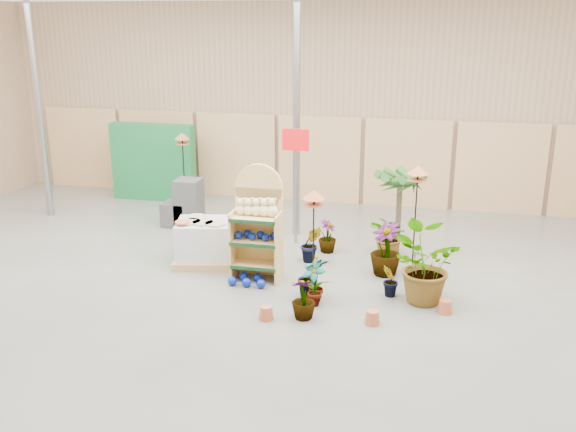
% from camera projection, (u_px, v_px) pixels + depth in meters
% --- Properties ---
extents(room, '(15.20, 12.10, 4.70)m').
position_uv_depth(room, '(260.00, 150.00, 9.76)').
color(room, '#5A5B53').
rests_on(room, ground).
extents(display_shelf, '(0.80, 0.51, 1.90)m').
position_uv_depth(display_shelf, '(258.00, 227.00, 10.50)').
color(display_shelf, tan).
rests_on(display_shelf, ground).
extents(teddy_bears, '(0.71, 0.19, 0.31)m').
position_uv_depth(teddy_bears, '(258.00, 208.00, 10.31)').
color(teddy_bears, beige).
rests_on(teddy_bears, display_shelf).
extents(gazing_balls_shelf, '(0.70, 0.24, 0.13)m').
position_uv_depth(gazing_balls_shelf, '(256.00, 235.00, 10.43)').
color(gazing_balls_shelf, '#081E91').
rests_on(gazing_balls_shelf, display_shelf).
extents(gazing_balls_floor, '(0.63, 0.39, 0.15)m').
position_uv_depth(gazing_balls_floor, '(248.00, 280.00, 10.38)').
color(gazing_balls_floor, '#081E91').
rests_on(gazing_balls_floor, ground).
extents(pallet_stack, '(1.26, 1.12, 0.80)m').
position_uv_depth(pallet_stack, '(206.00, 242.00, 11.20)').
color(pallet_stack, tan).
rests_on(pallet_stack, ground).
extents(charcoal_planters, '(0.80, 0.50, 1.00)m').
position_uv_depth(charcoal_planters, '(185.00, 207.00, 13.17)').
color(charcoal_planters, '#313131').
rests_on(charcoal_planters, ground).
extents(trellis_stock, '(2.00, 0.30, 1.80)m').
position_uv_depth(trellis_stock, '(153.00, 162.00, 14.97)').
color(trellis_stock, '#166831').
rests_on(trellis_stock, ground).
extents(offer_sign, '(0.50, 0.08, 2.20)m').
position_uv_depth(offer_sign, '(296.00, 163.00, 11.86)').
color(offer_sign, gray).
rests_on(offer_sign, ground).
extents(bird_table_front, '(0.34, 0.34, 1.63)m').
position_uv_depth(bird_table_front, '(314.00, 198.00, 9.83)').
color(bird_table_front, black).
rests_on(bird_table_front, ground).
extents(bird_table_right, '(0.34, 0.34, 1.86)m').
position_uv_depth(bird_table_right, '(418.00, 174.00, 10.39)').
color(bird_table_right, black).
rests_on(bird_table_right, ground).
extents(bird_table_back, '(0.34, 0.34, 1.75)m').
position_uv_depth(bird_table_back, '(182.00, 138.00, 13.90)').
color(bird_table_back, black).
rests_on(bird_table_back, ground).
extents(palm, '(0.70, 0.70, 1.65)m').
position_uv_depth(palm, '(400.00, 179.00, 11.37)').
color(palm, brown).
rests_on(palm, ground).
extents(potted_plant_0, '(0.46, 0.45, 0.73)m').
position_uv_depth(potted_plant_0, '(317.00, 279.00, 9.70)').
color(potted_plant_0, '#24521A').
rests_on(potted_plant_0, ground).
extents(potted_plant_1, '(0.46, 0.49, 0.70)m').
position_uv_depth(potted_plant_1, '(309.00, 276.00, 9.84)').
color(potted_plant_1, '#24521A').
rests_on(potted_plant_1, ground).
extents(potted_plant_3, '(0.72, 0.72, 0.91)m').
position_uv_depth(potted_plant_3, '(386.00, 249.00, 10.67)').
color(potted_plant_3, '#24521A').
rests_on(potted_plant_3, ground).
extents(potted_plant_5, '(0.44, 0.39, 0.67)m').
position_uv_depth(potted_plant_5, '(311.00, 244.00, 11.27)').
color(potted_plant_5, '#24521A').
rests_on(potted_plant_5, ground).
extents(potted_plant_6, '(0.93, 0.91, 0.78)m').
position_uv_depth(potted_plant_6, '(390.00, 236.00, 11.50)').
color(potted_plant_6, '#24521A').
rests_on(potted_plant_6, ground).
extents(potted_plant_7, '(0.40, 0.40, 0.62)m').
position_uv_depth(potted_plant_7, '(304.00, 298.00, 9.15)').
color(potted_plant_7, '#24521A').
rests_on(potted_plant_7, ground).
extents(potted_plant_8, '(0.43, 0.36, 0.70)m').
position_uv_depth(potted_plant_8, '(314.00, 284.00, 9.55)').
color(potted_plant_8, '#24521A').
rests_on(potted_plant_8, ground).
extents(potted_plant_9, '(0.25, 0.30, 0.53)m').
position_uv_depth(potted_plant_9, '(391.00, 281.00, 9.87)').
color(potted_plant_9, '#24521A').
rests_on(potted_plant_9, ground).
extents(potted_plant_10, '(1.34, 1.28, 1.17)m').
position_uv_depth(potted_plant_10, '(421.00, 266.00, 9.61)').
color(potted_plant_10, '#24521A').
rests_on(potted_plant_10, ground).
extents(potted_plant_11, '(0.42, 0.42, 0.60)m').
position_uv_depth(potted_plant_11, '(327.00, 236.00, 11.75)').
color(potted_plant_11, '#24521A').
rests_on(potted_plant_11, ground).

